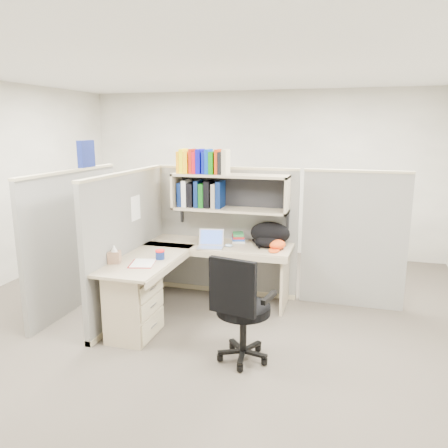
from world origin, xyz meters
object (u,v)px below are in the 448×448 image
(laptop, at_px, (210,239))
(backpack, at_px, (269,234))
(snack_canister, at_px, (160,254))
(desk, at_px, (159,288))
(task_chair, at_px, (241,325))

(laptop, bearing_deg, backpack, 13.46)
(backpack, distance_m, snack_canister, 1.33)
(laptop, height_order, snack_canister, laptop)
(laptop, relative_size, snack_canister, 2.92)
(desk, distance_m, backpack, 1.44)
(snack_canister, xyz_separation_m, task_chair, (1.03, -0.56, -0.42))
(laptop, xyz_separation_m, snack_canister, (-0.38, -0.57, -0.05))
(backpack, distance_m, task_chair, 1.50)
(backpack, bearing_deg, task_chair, -95.87)
(snack_canister, height_order, task_chair, task_chair)
(task_chair, bearing_deg, laptop, 119.98)
(laptop, relative_size, backpack, 0.62)
(desk, height_order, laptop, laptop)
(laptop, xyz_separation_m, backpack, (0.64, 0.27, 0.03))
(backpack, relative_size, snack_canister, 4.69)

